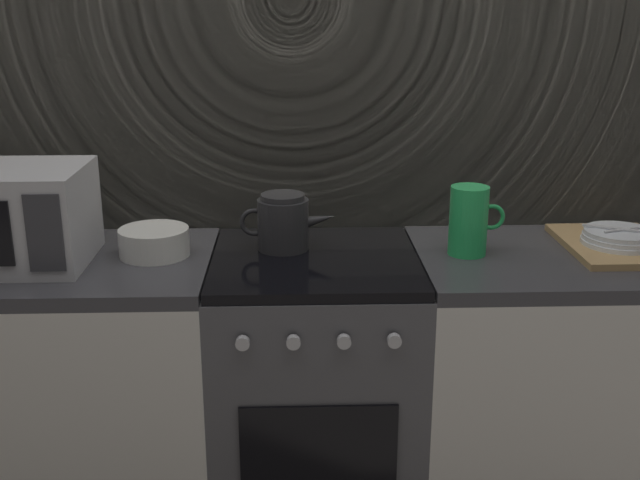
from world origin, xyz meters
name	(u,v)px	position (x,y,z in m)	size (l,w,h in m)	color
back_wall	(312,134)	(0.00, 0.32, 1.20)	(3.60, 0.05, 2.40)	#B2AD9E
counter_left	(16,402)	(-0.90, 0.00, 0.45)	(1.20, 0.60, 0.90)	silver
stove_unit	(315,397)	(0.00, 0.00, 0.45)	(0.60, 0.63, 0.90)	#4C4C51
counter_right	(607,392)	(0.90, 0.00, 0.45)	(1.20, 0.60, 0.90)	silver
microwave	(2,216)	(-0.86, -0.02, 1.04)	(0.46, 0.35, 0.27)	#B2B2B7
kettle	(283,222)	(-0.09, 0.08, 0.98)	(0.28, 0.15, 0.17)	#262628
mixing_bowl	(154,242)	(-0.46, 0.03, 0.94)	(0.20, 0.20, 0.08)	silver
pitcher	(469,221)	(0.44, 0.01, 1.00)	(0.16, 0.11, 0.20)	green
dish_pile	(618,242)	(0.89, 0.04, 0.92)	(0.30, 0.40, 0.07)	tan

